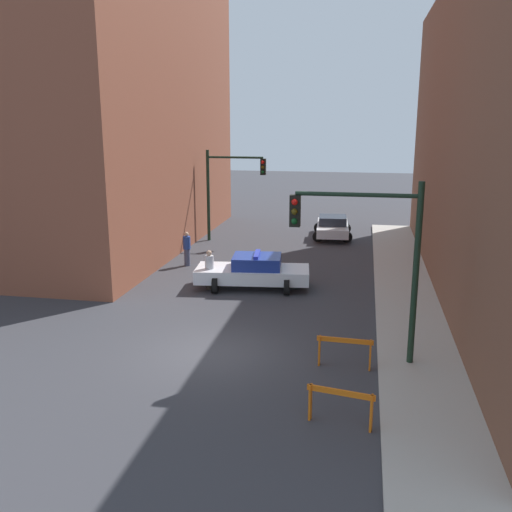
% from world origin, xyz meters
% --- Properties ---
extents(ground_plane, '(120.00, 120.00, 0.00)m').
position_xyz_m(ground_plane, '(0.00, 0.00, 0.00)').
color(ground_plane, '#38383D').
extents(sidewalk_right, '(2.40, 44.00, 0.12)m').
position_xyz_m(sidewalk_right, '(6.20, 0.00, 0.06)').
color(sidewalk_right, '#B2ADA3').
rests_on(sidewalk_right, ground_plane).
extents(building_corner_left, '(14.00, 20.00, 23.81)m').
position_xyz_m(building_corner_left, '(-12.00, 14.00, 11.90)').
color(building_corner_left, brown).
rests_on(building_corner_left, ground_plane).
extents(traffic_light_near, '(3.64, 0.35, 5.20)m').
position_xyz_m(traffic_light_near, '(4.73, 0.19, 3.53)').
color(traffic_light_near, black).
rests_on(traffic_light_near, sidewalk_right).
extents(traffic_light_far, '(3.44, 0.35, 5.20)m').
position_xyz_m(traffic_light_far, '(-3.30, 15.85, 3.40)').
color(traffic_light_far, black).
rests_on(traffic_light_far, ground_plane).
extents(police_car, '(4.87, 2.69, 1.52)m').
position_xyz_m(police_car, '(-0.01, 6.93, 0.72)').
color(police_car, white).
rests_on(police_car, ground_plane).
extents(parked_car_near, '(2.45, 4.40, 1.31)m').
position_xyz_m(parked_car_near, '(2.63, 17.96, 0.67)').
color(parked_car_near, silver).
rests_on(parked_car_near, ground_plane).
extents(pedestrian_crossing, '(0.44, 0.44, 1.66)m').
position_xyz_m(pedestrian_crossing, '(-1.78, 6.43, 0.86)').
color(pedestrian_crossing, '#382D23').
rests_on(pedestrian_crossing, ground_plane).
extents(pedestrian_corner, '(0.47, 0.47, 1.66)m').
position_xyz_m(pedestrian_corner, '(-3.88, 9.98, 0.86)').
color(pedestrian_corner, '#474C66').
rests_on(pedestrian_corner, ground_plane).
extents(barrier_front, '(1.58, 0.43, 0.90)m').
position_xyz_m(barrier_front, '(4.07, -3.49, 0.62)').
color(barrier_front, orange).
rests_on(barrier_front, ground_plane).
extents(barrier_mid, '(1.60, 0.23, 0.90)m').
position_xyz_m(barrier_mid, '(4.04, -0.29, 0.62)').
color(barrier_mid, orange).
rests_on(barrier_mid, ground_plane).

